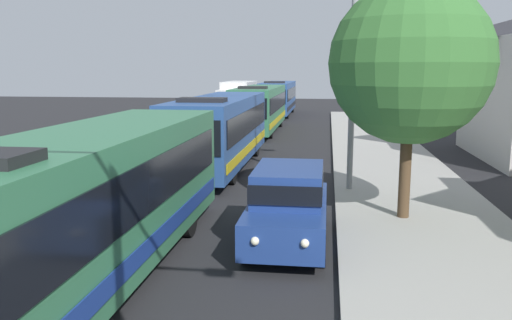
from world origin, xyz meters
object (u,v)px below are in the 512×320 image
(bus_lead, at_px, (90,201))
(white_suv, at_px, (288,203))
(bus_middle, at_px, (260,107))
(bus_second_in_line, at_px, (221,129))
(bus_fourth_in_line, at_px, (278,97))
(box_truck_oncoming, at_px, (238,98))
(roadside_tree, at_px, (410,63))
(streetlamp_mid, at_px, (354,33))

(bus_lead, xyz_separation_m, white_suv, (3.70, 2.92, -0.66))
(bus_middle, bearing_deg, bus_second_in_line, -90.00)
(bus_second_in_line, height_order, bus_fourth_in_line, same)
(bus_lead, bearing_deg, bus_fourth_in_line, 90.00)
(bus_lead, height_order, box_truck_oncoming, bus_lead)
(roadside_tree, bearing_deg, bus_lead, -142.37)
(white_suv, bearing_deg, bus_middle, 99.07)
(bus_second_in_line, xyz_separation_m, white_suv, (3.70, -9.85, -0.66))
(bus_lead, xyz_separation_m, bus_middle, (0.00, 26.08, 0.00))
(bus_lead, relative_size, bus_second_in_line, 1.03)
(bus_middle, xyz_separation_m, white_suv, (3.70, -23.15, -0.66))
(bus_second_in_line, bearing_deg, streetlamp_mid, -37.74)
(bus_fourth_in_line, xyz_separation_m, roadside_tree, (6.76, -34.19, 2.71))
(bus_lead, distance_m, bus_second_in_line, 12.77)
(bus_second_in_line, bearing_deg, roadside_tree, -48.17)
(bus_middle, distance_m, streetlamp_mid, 18.68)
(box_truck_oncoming, bearing_deg, roadside_tree, -72.18)
(white_suv, relative_size, streetlamp_mid, 0.51)
(box_truck_oncoming, bearing_deg, bus_middle, -72.45)
(bus_fourth_in_line, bearing_deg, white_suv, -84.21)
(roadside_tree, bearing_deg, bus_middle, 107.96)
(bus_second_in_line, height_order, box_truck_oncoming, bus_second_in_line)
(bus_second_in_line, relative_size, bus_fourth_in_line, 0.97)
(white_suv, xyz_separation_m, roadside_tree, (3.06, 2.29, 3.37))
(bus_second_in_line, xyz_separation_m, roadside_tree, (6.76, -7.56, 2.71))
(bus_second_in_line, bearing_deg, bus_lead, -90.00)
(bus_second_in_line, bearing_deg, bus_middle, 90.00)
(white_suv, height_order, roadside_tree, roadside_tree)
(bus_middle, bearing_deg, roadside_tree, -72.04)
(bus_lead, relative_size, bus_fourth_in_line, 1.00)
(bus_second_in_line, distance_m, roadside_tree, 10.50)
(bus_lead, xyz_separation_m, bus_fourth_in_line, (0.00, 39.40, 0.00))
(bus_second_in_line, distance_m, streetlamp_mid, 7.79)
(streetlamp_mid, bearing_deg, bus_middle, 107.16)
(bus_middle, bearing_deg, white_suv, -80.93)
(bus_lead, height_order, streetlamp_mid, streetlamp_mid)
(box_truck_oncoming, height_order, streetlamp_mid, streetlamp_mid)
(bus_middle, xyz_separation_m, roadside_tree, (6.76, -20.87, 2.71))
(bus_fourth_in_line, xyz_separation_m, streetlamp_mid, (5.40, -30.81, 3.75))
(bus_lead, bearing_deg, roadside_tree, 37.63)
(white_suv, height_order, streetlamp_mid, streetlamp_mid)
(streetlamp_mid, distance_m, roadside_tree, 3.79)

